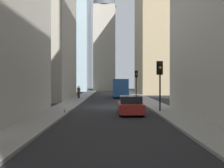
% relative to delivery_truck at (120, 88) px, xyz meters
% --- Properties ---
extents(ground_plane, '(135.00, 135.00, 0.00)m').
position_rel_delivery_truck_xyz_m(ground_plane, '(-15.24, 1.40, -1.46)').
color(ground_plane, black).
extents(sidewalk_right, '(90.00, 2.20, 0.14)m').
position_rel_delivery_truck_xyz_m(sidewalk_right, '(-15.24, 5.90, -1.39)').
color(sidewalk_right, gray).
rests_on(sidewalk_right, ground_plane).
extents(sidewalk_left, '(90.00, 2.20, 0.14)m').
position_rel_delivery_truck_xyz_m(sidewalk_left, '(-15.24, -3.10, -1.39)').
color(sidewalk_left, gray).
rests_on(sidewalk_left, ground_plane).
extents(building_left_far, '(16.38, 10.00, 25.22)m').
position_rel_delivery_truck_xyz_m(building_left_far, '(14.34, -9.20, 11.15)').
color(building_left_far, '#9E8966').
rests_on(building_left_far, ground_plane).
extents(building_right_midfar, '(13.76, 10.50, 20.04)m').
position_rel_delivery_truck_xyz_m(building_right_midfar, '(-4.61, 11.99, 8.57)').
color(building_right_midfar, '#A8A091').
rests_on(building_right_midfar, ground_plane).
extents(church_spire, '(5.99, 5.99, 36.28)m').
position_rel_delivery_truck_xyz_m(church_spire, '(27.95, 2.97, 17.53)').
color(church_spire, '#A8A091').
rests_on(church_spire, ground_plane).
extents(delivery_truck, '(6.46, 2.25, 2.84)m').
position_rel_delivery_truck_xyz_m(delivery_truck, '(0.00, 0.00, 0.00)').
color(delivery_truck, '#285699').
rests_on(delivery_truck, ground_plane).
extents(sedan_red, '(4.30, 1.78, 1.42)m').
position_rel_delivery_truck_xyz_m(sedan_red, '(-21.86, 0.00, -0.80)').
color(sedan_red, maroon).
rests_on(sedan_red, ground_plane).
extents(traffic_light_foreground, '(0.43, 0.52, 4.00)m').
position_rel_delivery_truck_xyz_m(traffic_light_foreground, '(-20.86, -2.44, 1.62)').
color(traffic_light_foreground, black).
rests_on(traffic_light_foreground, sidewalk_left).
extents(traffic_light_midblock, '(0.43, 0.52, 4.11)m').
position_rel_delivery_truck_xyz_m(traffic_light_midblock, '(2.18, -2.70, 1.70)').
color(traffic_light_midblock, black).
rests_on(traffic_light_midblock, sidewalk_left).
extents(pedestrian, '(0.26, 0.44, 1.75)m').
position_rel_delivery_truck_xyz_m(pedestrian, '(-3.51, 5.99, -0.37)').
color(pedestrian, black).
rests_on(pedestrian, sidewalk_right).
extents(discarded_bottle, '(0.07, 0.07, 0.27)m').
position_rel_delivery_truck_xyz_m(discarded_bottle, '(-21.84, 5.03, -1.21)').
color(discarded_bottle, brown).
rests_on(discarded_bottle, sidewalk_right).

